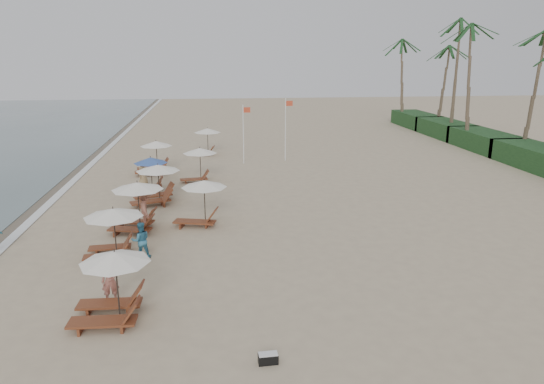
{
  "coord_description": "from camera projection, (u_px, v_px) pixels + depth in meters",
  "views": [
    {
      "loc": [
        -2.06,
        -18.9,
        8.05
      ],
      "look_at": [
        1.0,
        5.54,
        1.3
      ],
      "focal_mm": 32.88,
      "sensor_mm": 36.0,
      "label": 1
    }
  ],
  "objects": [
    {
      "name": "lounger_station_5",
      "position": [
        153.0,
        159.0,
        34.96
      ],
      "size": [
        2.73,
        2.34,
        2.31
      ],
      "color": "brown",
      "rests_on": "ground"
    },
    {
      "name": "inland_station_2",
      "position": [
        206.0,
        137.0,
        41.44
      ],
      "size": [
        2.55,
        2.24,
        2.22
      ],
      "color": "brown",
      "rests_on": "ground"
    },
    {
      "name": "inland_station_1",
      "position": [
        198.0,
        160.0,
        32.58
      ],
      "size": [
        2.57,
        2.24,
        2.22
      ],
      "color": "brown",
      "rests_on": "ground"
    },
    {
      "name": "inland_station_0",
      "position": [
        200.0,
        199.0,
        24.14
      ],
      "size": [
        2.77,
        2.24,
        2.22
      ],
      "color": "brown",
      "rests_on": "ground"
    },
    {
      "name": "beachgoer_mid_b",
      "position": [
        146.0,
        209.0,
        23.87
      ],
      "size": [
        0.97,
        1.34,
        1.86
      ],
      "primitive_type": "imported",
      "rotation": [
        0.0,
        0.0,
        1.82
      ],
      "color": "#9C614F",
      "rests_on": "ground"
    },
    {
      "name": "duffel_bag",
      "position": [
        268.0,
        358.0,
        13.46
      ],
      "size": [
        0.55,
        0.29,
        0.3
      ],
      "color": "black",
      "rests_on": "ground"
    },
    {
      "name": "flag_pole_near",
      "position": [
        244.0,
        131.0,
        37.96
      ],
      "size": [
        0.59,
        0.08,
        4.5
      ],
      "color": "silver",
      "rests_on": "ground"
    },
    {
      "name": "lounger_station_2",
      "position": [
        134.0,
        206.0,
        23.44
      ],
      "size": [
        2.73,
        2.42,
        2.36
      ],
      "color": "brown",
      "rests_on": "ground"
    },
    {
      "name": "lounger_station_1",
      "position": [
        110.0,
        229.0,
        20.35
      ],
      "size": [
        2.52,
        2.41,
        2.08
      ],
      "color": "brown",
      "rests_on": "ground"
    },
    {
      "name": "shrub_hedge",
      "position": [
        539.0,
        157.0,
        36.76
      ],
      "size": [
        3.2,
        53.0,
        1.6
      ],
      "color": "#193D1C",
      "rests_on": "ground"
    },
    {
      "name": "lounger_station_3",
      "position": [
        154.0,
        185.0,
        27.88
      ],
      "size": [
        2.88,
        2.68,
        2.21
      ],
      "color": "brown",
      "rests_on": "ground"
    },
    {
      "name": "beachgoer_mid_a",
      "position": [
        141.0,
        240.0,
        20.33
      ],
      "size": [
        0.87,
        0.75,
        1.54
      ],
      "primitive_type": "imported",
      "rotation": [
        0.0,
        0.0,
        3.38
      ],
      "color": "teal",
      "rests_on": "ground"
    },
    {
      "name": "ground",
      "position": [
        265.0,
        259.0,
        20.46
      ],
      "size": [
        160.0,
        160.0,
        0.0
      ],
      "primitive_type": "plane",
      "color": "tan",
      "rests_on": "ground"
    },
    {
      "name": "flag_pole_far",
      "position": [
        286.0,
        127.0,
        38.84
      ],
      "size": [
        0.6,
        0.08,
        4.9
      ],
      "color": "silver",
      "rests_on": "ground"
    },
    {
      "name": "lounger_station_0",
      "position": [
        109.0,
        289.0,
        15.43
      ],
      "size": [
        2.61,
        2.18,
        2.29
      ],
      "color": "brown",
      "rests_on": "ground"
    },
    {
      "name": "wet_sand_band",
      "position": [
        29.0,
        201.0,
        28.53
      ],
      "size": [
        3.2,
        140.0,
        0.01
      ],
      "primitive_type": "cube",
      "color": "#6B5E4C",
      "rests_on": "ground"
    },
    {
      "name": "foam_line",
      "position": [
        53.0,
        200.0,
        28.68
      ],
      "size": [
        0.5,
        140.0,
        0.02
      ],
      "primitive_type": "cube",
      "color": "white",
      "rests_on": "ground"
    },
    {
      "name": "beachgoer_far_b",
      "position": [
        143.0,
        172.0,
        31.9
      ],
      "size": [
        0.93,
        0.97,
        1.67
      ],
      "primitive_type": "imported",
      "rotation": [
        0.0,
        0.0,
        0.88
      ],
      "color": "#A08357",
      "rests_on": "ground"
    },
    {
      "name": "lounger_station_4",
      "position": [
        148.0,
        175.0,
        30.26
      ],
      "size": [
        2.37,
        2.03,
        2.13
      ],
      "color": "brown",
      "rests_on": "ground"
    },
    {
      "name": "beachgoer_near",
      "position": [
        110.0,
        281.0,
        16.63
      ],
      "size": [
        0.63,
        0.47,
        1.58
      ],
      "primitive_type": "imported",
      "rotation": [
        0.0,
        0.0,
        0.16
      ],
      "color": "#A56659",
      "rests_on": "ground"
    }
  ]
}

